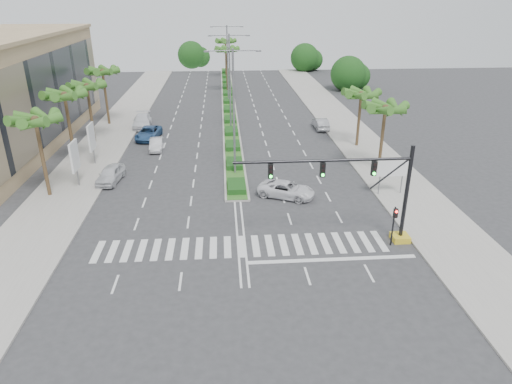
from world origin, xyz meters
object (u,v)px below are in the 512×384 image
Objects in this scene: car_crossing at (286,190)px; car_parked_a at (111,174)px; car_parked_d at (142,121)px; car_right at (321,124)px; car_parked_c at (149,133)px; car_parked_b at (156,144)px.

car_parked_a is at bearing 98.64° from car_crossing.
car_right is at bearing -10.53° from car_parked_d.
car_parked_c is 23.55m from car_crossing.
car_crossing is 22.64m from car_right.
car_parked_a is 1.12× the size of car_parked_b.
car_parked_d is 1.13× the size of car_crossing.
car_right is (20.50, 7.20, 0.07)m from car_parked_b.
car_parked_a is 19.41m from car_parked_d.
car_crossing is at bearing -50.64° from car_parked_b.
car_parked_b is at bearing 18.81° from car_right.
car_parked_c is 1.06× the size of car_crossing.
car_parked_c reaches higher than car_right.
car_right is at bearing 13.72° from car_parked_c.
car_right is (7.47, 21.37, 0.04)m from car_crossing.
car_crossing is (16.13, -4.72, -0.07)m from car_parked_a.
car_parked_b is 0.90× the size of car_right.
car_crossing reaches higher than car_parked_b.
car_parked_a is 0.80× the size of car_parked_d.
car_crossing is (16.13, -24.13, -0.12)m from car_parked_d.
car_parked_c is at bearing 6.76° from car_right.
car_parked_a is at bearing -111.40° from car_parked_b.
car_parked_a reaches higher than car_parked_c.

